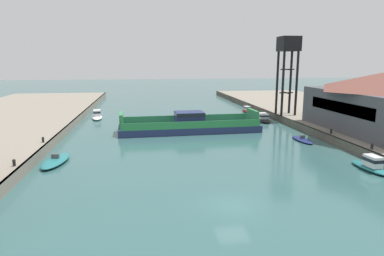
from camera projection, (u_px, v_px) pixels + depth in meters
ground_plane at (233, 206)px, 26.67m from camera, size 400.00×400.00×0.00m
chain_ferry at (189, 125)px, 55.01m from camera, size 22.90×7.34×3.30m
moored_boat_near_left at (247, 110)px, 76.12m from camera, size 2.10×5.01×1.32m
moored_boat_near_right at (371, 165)px, 35.24m from camera, size 1.86×5.29×1.66m
moored_boat_mid_left at (56, 161)px, 37.83m from camera, size 3.04×6.66×1.08m
moored_boat_mid_right at (97, 115)px, 67.45m from camera, size 2.58×6.30×1.71m
moored_boat_far_left at (262, 118)px, 65.58m from camera, size 3.15×8.40×1.42m
moored_boat_far_right at (302, 140)px, 48.45m from camera, size 1.86×5.22×0.87m
warehouse_shed at (380, 102)px, 48.43m from camera, size 12.54×21.79×8.45m
crane_tower at (288, 53)px, 62.73m from camera, size 3.51×3.51×14.55m
bollard_left_aft at (14, 162)px, 32.66m from camera, size 0.32×0.32×0.71m
bollard_right_aft at (372, 146)px, 39.00m from camera, size 0.32×0.32×0.71m
bollard_left_far at (43, 139)px, 42.30m from camera, size 0.32×0.32×0.71m
bollard_right_far at (331, 131)px, 47.40m from camera, size 0.32×0.32×0.71m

